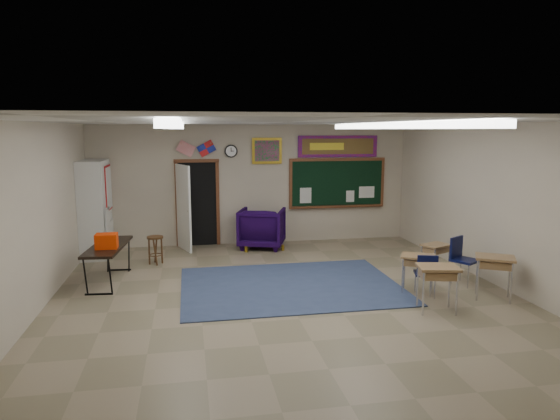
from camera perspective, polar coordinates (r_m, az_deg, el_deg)
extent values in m
plane|color=#83735A|center=(8.61, 0.96, -10.35)|extent=(9.00, 9.00, 0.00)
cube|color=#A69986|center=(12.63, -3.08, 2.91)|extent=(8.00, 0.04, 3.00)
cube|color=#A69986|center=(4.05, 13.99, -11.01)|extent=(8.00, 0.04, 3.00)
cube|color=#A69986|center=(8.41, -26.79, -1.25)|extent=(0.04, 9.00, 3.00)
cube|color=#A69986|center=(9.83, 24.48, 0.29)|extent=(0.04, 9.00, 3.00)
cube|color=white|center=(8.11, 1.01, 10.04)|extent=(8.00, 9.00, 0.04)
cube|color=navy|center=(9.39, 1.19, -8.61)|extent=(4.00, 3.00, 0.02)
cube|color=black|center=(12.58, -9.40, 0.70)|extent=(0.95, 0.04, 2.10)
cube|color=silver|center=(12.14, -10.98, 0.26)|extent=(0.35, 0.86, 2.05)
cube|color=brown|center=(13.07, 6.56, 3.07)|extent=(2.55, 0.05, 1.30)
cube|color=black|center=(13.05, 6.58, 3.06)|extent=(2.40, 0.03, 1.15)
cube|color=brown|center=(13.09, 6.59, 0.43)|extent=(2.40, 0.12, 0.04)
cube|color=red|center=(13.00, 6.63, 7.24)|extent=(2.10, 0.04, 0.55)
cube|color=brown|center=(12.99, 6.65, 7.24)|extent=(1.90, 0.03, 0.40)
cube|color=#A1801F|center=(12.59, -1.51, 6.78)|extent=(0.75, 0.05, 0.65)
cube|color=#A51466|center=(12.57, -1.50, 6.77)|extent=(0.62, 0.03, 0.52)
cylinder|color=black|center=(12.48, -5.62, 6.72)|extent=(0.32, 0.05, 0.32)
cylinder|color=white|center=(12.46, -5.62, 6.71)|extent=(0.26, 0.02, 0.26)
cube|color=silver|center=(12.12, -20.37, 0.17)|extent=(0.55, 1.25, 2.20)
imported|color=black|center=(12.26, -2.08, -2.05)|extent=(1.33, 1.35, 0.98)
cube|color=#9C7948|center=(9.17, 15.51, -5.11)|extent=(0.71, 0.65, 0.04)
cube|color=brown|center=(9.19, 15.49, -5.69)|extent=(0.61, 0.56, 0.11)
cube|color=#9C7948|center=(10.40, 17.40, -3.85)|extent=(0.64, 0.57, 0.03)
cube|color=brown|center=(10.42, 17.38, -4.32)|extent=(0.55, 0.48, 0.10)
cube|color=#9C7948|center=(8.31, 17.61, -6.27)|extent=(0.71, 0.59, 0.04)
cube|color=brown|center=(8.34, 17.58, -6.96)|extent=(0.61, 0.50, 0.12)
cube|color=#9C7948|center=(9.25, 23.38, -5.02)|extent=(0.78, 0.72, 0.04)
cube|color=brown|center=(9.27, 23.34, -5.65)|extent=(0.67, 0.61, 0.13)
cube|color=black|center=(9.98, -19.07, -3.97)|extent=(0.74, 1.78, 0.05)
cube|color=red|center=(9.71, -19.21, -3.37)|extent=(0.39, 0.29, 0.27)
cylinder|color=#4C2C16|center=(11.06, -14.10, -3.05)|extent=(0.34, 0.34, 0.04)
torus|color=#4C2C16|center=(11.14, -14.02, -4.99)|extent=(0.28, 0.28, 0.02)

